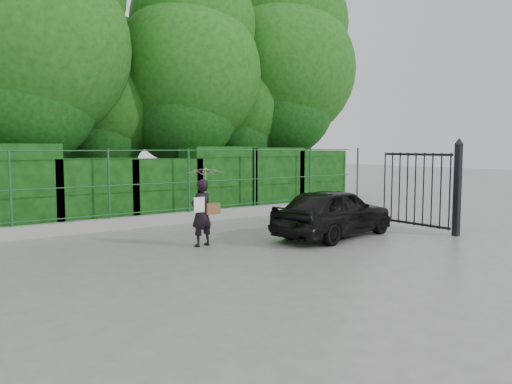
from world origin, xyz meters
TOP-DOWN VIEW (x-y plane):
  - ground at (0.00, 0.00)m, footprint 80.00×80.00m
  - kerb at (0.00, 4.50)m, footprint 14.00×0.25m
  - fence at (0.22, 4.50)m, footprint 14.13×0.06m
  - hedge at (0.01, 5.50)m, footprint 14.20×1.20m
  - trees at (1.14, 7.74)m, footprint 17.10×6.15m
  - gate at (4.60, -0.72)m, footprint 0.22×2.33m
  - woman at (-0.91, 1.32)m, footprint 0.85×0.84m
  - car at (2.12, 0.44)m, footprint 3.68×2.01m

SIDE VIEW (x-z plane):
  - ground at x=0.00m, z-range 0.00..0.00m
  - kerb at x=0.00m, z-range 0.00..0.30m
  - car at x=2.12m, z-range 0.00..1.19m
  - hedge at x=0.01m, z-range -0.10..2.13m
  - woman at x=-0.91m, z-range 0.27..1.98m
  - gate at x=4.60m, z-range 0.01..2.37m
  - fence at x=0.22m, z-range 0.30..2.10m
  - trees at x=1.14m, z-range 0.58..8.66m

